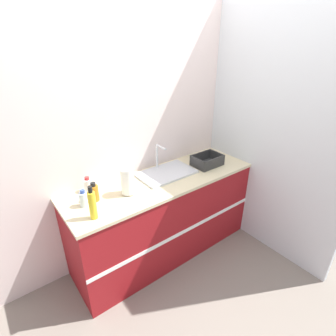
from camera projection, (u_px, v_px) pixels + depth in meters
name	position (u px, v px, depth m)	size (l,w,h in m)	color
ground_plane	(181.00, 265.00, 2.73)	(12.00, 12.00, 0.00)	slate
wall_back	(143.00, 130.00, 2.60)	(4.33, 0.06, 2.60)	silver
wall_right	(235.00, 121.00, 2.91)	(0.06, 2.60, 2.60)	silver
counter_cabinet	(164.00, 216.00, 2.74)	(1.95, 0.62, 0.89)	maroon
sink	(166.00, 172.00, 2.64)	(0.57, 0.36, 0.27)	silver
paper_towel_roll	(128.00, 181.00, 2.25)	(0.12, 0.12, 0.24)	#4C4C51
dish_rack	(207.00, 162.00, 2.81)	(0.30, 0.22, 0.12)	#2D2D2D
bottle_clear	(84.00, 199.00, 2.11)	(0.07, 0.07, 0.15)	silver
bottle_yellow	(92.00, 204.00, 1.94)	(0.06, 0.06, 0.27)	yellow
bottle_white_spray	(88.00, 185.00, 2.31)	(0.07, 0.07, 0.14)	white
bottle_amber	(94.00, 193.00, 2.18)	(0.08, 0.08, 0.17)	#B26B19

